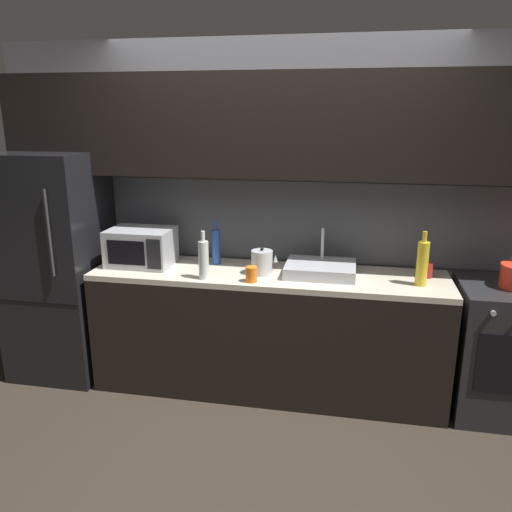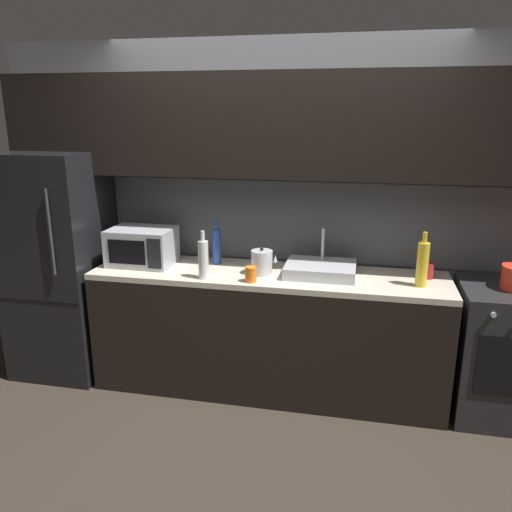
% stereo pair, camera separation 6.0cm
% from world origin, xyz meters
% --- Properties ---
extents(ground_plane, '(10.00, 10.00, 0.00)m').
position_xyz_m(ground_plane, '(0.00, 0.00, 0.00)').
color(ground_plane, '#2D261E').
extents(back_wall, '(4.24, 0.44, 2.50)m').
position_xyz_m(back_wall, '(0.00, 1.20, 1.55)').
color(back_wall, slate).
rests_on(back_wall, ground).
extents(counter_run, '(2.50, 0.60, 0.90)m').
position_xyz_m(counter_run, '(0.00, 0.90, 0.45)').
color(counter_run, black).
rests_on(counter_run, ground).
extents(refrigerator, '(0.68, 0.69, 1.71)m').
position_xyz_m(refrigerator, '(-1.63, 0.90, 0.86)').
color(refrigerator, black).
rests_on(refrigerator, ground).
extents(oven_range, '(0.60, 0.62, 0.90)m').
position_xyz_m(oven_range, '(1.59, 0.90, 0.45)').
color(oven_range, '#232326').
rests_on(oven_range, ground).
extents(microwave, '(0.46, 0.35, 0.27)m').
position_xyz_m(microwave, '(-0.95, 0.92, 1.04)').
color(microwave, '#A8AAAF').
rests_on(microwave, counter_run).
extents(sink_basin, '(0.48, 0.38, 0.30)m').
position_xyz_m(sink_basin, '(0.37, 0.93, 0.94)').
color(sink_basin, '#ADAFB5').
rests_on(sink_basin, counter_run).
extents(kettle, '(0.18, 0.15, 0.19)m').
position_xyz_m(kettle, '(-0.04, 0.86, 0.99)').
color(kettle, '#B7BABF').
rests_on(kettle, counter_run).
extents(wine_bottle_clear, '(0.07, 0.07, 0.33)m').
position_xyz_m(wine_bottle_clear, '(-0.40, 0.69, 1.04)').
color(wine_bottle_clear, silver).
rests_on(wine_bottle_clear, counter_run).
extents(wine_bottle_blue, '(0.06, 0.06, 0.33)m').
position_xyz_m(wine_bottle_blue, '(-0.41, 1.04, 1.04)').
color(wine_bottle_blue, '#234299').
rests_on(wine_bottle_blue, counter_run).
extents(wine_bottle_yellow, '(0.08, 0.08, 0.36)m').
position_xyz_m(wine_bottle_yellow, '(1.02, 0.83, 1.05)').
color(wine_bottle_yellow, gold).
rests_on(wine_bottle_yellow, counter_run).
extents(mug_orange, '(0.08, 0.08, 0.10)m').
position_xyz_m(mug_orange, '(-0.08, 0.68, 0.95)').
color(mug_orange, orange).
rests_on(mug_orange, counter_run).
extents(mug_red, '(0.08, 0.08, 0.11)m').
position_xyz_m(mug_red, '(1.08, 1.01, 0.95)').
color(mug_red, '#A82323').
rests_on(mug_red, counter_run).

